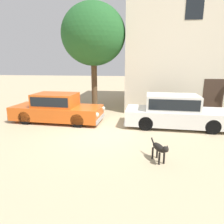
{
  "coord_description": "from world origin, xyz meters",
  "views": [
    {
      "loc": [
        1.68,
        -7.96,
        2.92
      ],
      "look_at": [
        0.63,
        0.2,
        0.9
      ],
      "focal_mm": 31.67,
      "sensor_mm": 36.0,
      "label": 1
    }
  ],
  "objects_px": {
    "parked_sedan_nearest": "(57,108)",
    "stray_dog_spotted": "(160,149)",
    "parked_sedan_second": "(175,111)",
    "acacia_tree_left": "(93,35)"
  },
  "relations": [
    {
      "from": "parked_sedan_nearest",
      "to": "stray_dog_spotted",
      "type": "height_order",
      "value": "parked_sedan_nearest"
    },
    {
      "from": "parked_sedan_second",
      "to": "acacia_tree_left",
      "type": "xyz_separation_m",
      "value": [
        -4.4,
        2.72,
        3.78
      ]
    },
    {
      "from": "parked_sedan_nearest",
      "to": "acacia_tree_left",
      "type": "xyz_separation_m",
      "value": [
        1.42,
        2.58,
        3.82
      ]
    },
    {
      "from": "stray_dog_spotted",
      "to": "acacia_tree_left",
      "type": "xyz_separation_m",
      "value": [
        -3.36,
        6.37,
        4.11
      ]
    },
    {
      "from": "parked_sedan_second",
      "to": "stray_dog_spotted",
      "type": "relative_size",
      "value": 5.3
    },
    {
      "from": "stray_dog_spotted",
      "to": "acacia_tree_left",
      "type": "relative_size",
      "value": 0.15
    },
    {
      "from": "acacia_tree_left",
      "to": "parked_sedan_second",
      "type": "bearing_deg",
      "value": -31.71
    },
    {
      "from": "stray_dog_spotted",
      "to": "parked_sedan_second",
      "type": "bearing_deg",
      "value": 139.21
    },
    {
      "from": "parked_sedan_second",
      "to": "stray_dog_spotted",
      "type": "distance_m",
      "value": 3.81
    },
    {
      "from": "parked_sedan_nearest",
      "to": "parked_sedan_second",
      "type": "height_order",
      "value": "parked_sedan_second"
    }
  ]
}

